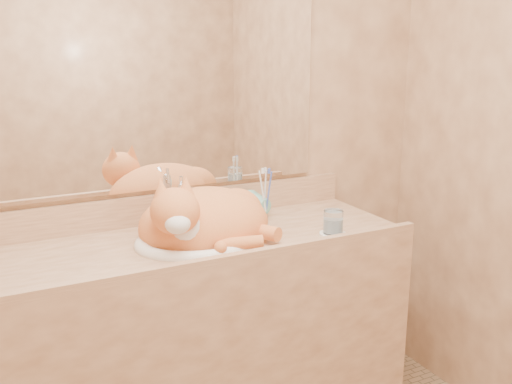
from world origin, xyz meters
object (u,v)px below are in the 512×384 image
cat (202,218)px  vanity_counter (194,347)px  toothbrush_cup (266,208)px  sink_basin (200,222)px  soap_dispenser (218,208)px  water_glass (333,222)px

cat → vanity_counter: bearing=165.3°
vanity_counter → toothbrush_cup: toothbrush_cup is taller
vanity_counter → sink_basin: bearing=-33.9°
sink_basin → soap_dispenser: bearing=29.8°
toothbrush_cup → cat: bearing=-159.3°
vanity_counter → toothbrush_cup: size_ratio=14.79×
vanity_counter → soap_dispenser: soap_dispenser is taller
toothbrush_cup → sink_basin: bearing=-159.0°
water_glass → vanity_counter: bearing=160.0°
sink_basin → toothbrush_cup: (0.33, 0.13, -0.02)m
vanity_counter → sink_basin: 0.50m
cat → soap_dispenser: 0.15m
vanity_counter → cat: bearing=-20.0°
sink_basin → toothbrush_cup: size_ratio=4.32×
cat → water_glass: 0.49m
soap_dispenser → vanity_counter: bearing=-171.9°
cat → water_glass: cat is taller
vanity_counter → water_glass: 0.71m
sink_basin → toothbrush_cup: bearing=6.3°
soap_dispenser → water_glass: bearing=-62.9°
sink_basin → water_glass: bearing=-33.7°
vanity_counter → sink_basin: (0.03, -0.02, 0.50)m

